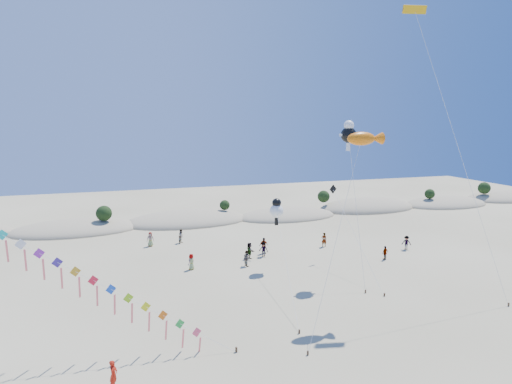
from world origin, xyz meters
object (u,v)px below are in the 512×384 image
object	(u,v)px
fish_kite	(365,139)
flyer_foreground	(113,374)
parafoil_kite	(417,18)
kite_train	(13,242)

from	to	relation	value
fish_kite	flyer_foreground	world-z (taller)	fish_kite
fish_kite	parafoil_kite	distance (m)	11.94
kite_train	flyer_foreground	size ratio (longest dim) A/B	14.84
fish_kite	parafoil_kite	world-z (taller)	parafoil_kite
kite_train	fish_kite	world-z (taller)	kite_train
parafoil_kite	fish_kite	bearing A→B (deg)	-159.77
kite_train	flyer_foreground	xyz separation A→B (m)	(5.70, -5.40, -6.93)
parafoil_kite	flyer_foreground	bearing A→B (deg)	-161.94
kite_train	parafoil_kite	size ratio (longest dim) A/B	1.01
kite_train	parafoil_kite	bearing A→B (deg)	5.43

